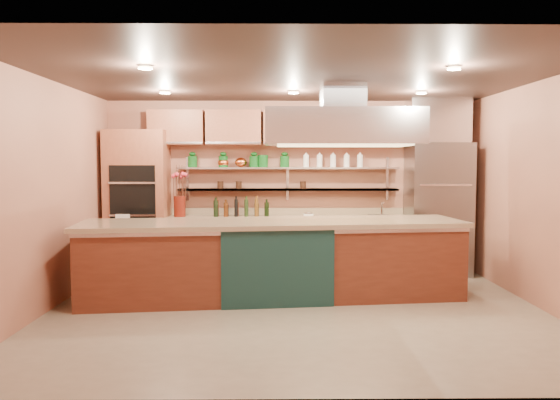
{
  "coord_description": "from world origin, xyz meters",
  "views": [
    {
      "loc": [
        -0.27,
        -6.53,
        1.8
      ],
      "look_at": [
        -0.19,
        1.0,
        1.27
      ],
      "focal_mm": 35.0,
      "sensor_mm": 36.0,
      "label": 1
    }
  ],
  "objects_px": {
    "island": "(274,259)",
    "green_canister": "(263,161)",
    "flower_vase": "(180,206)",
    "kitchen_scale": "(308,214)",
    "refrigerator": "(438,209)",
    "copper_kettle": "(241,162)"
  },
  "relations": [
    {
      "from": "island",
      "to": "flower_vase",
      "type": "xyz_separation_m",
      "value": [
        -1.5,
        1.53,
        0.58
      ]
    },
    {
      "from": "flower_vase",
      "to": "copper_kettle",
      "type": "bearing_deg",
      "value": 12.85
    },
    {
      "from": "island",
      "to": "copper_kettle",
      "type": "xyz_separation_m",
      "value": [
        -0.53,
        1.75,
        1.28
      ]
    },
    {
      "from": "copper_kettle",
      "to": "green_canister",
      "type": "distance_m",
      "value": 0.36
    },
    {
      "from": "refrigerator",
      "to": "copper_kettle",
      "type": "height_order",
      "value": "refrigerator"
    },
    {
      "from": "flower_vase",
      "to": "kitchen_scale",
      "type": "xyz_separation_m",
      "value": [
        2.05,
        0.0,
        -0.12
      ]
    },
    {
      "from": "kitchen_scale",
      "to": "green_canister",
      "type": "distance_m",
      "value": 1.13
    },
    {
      "from": "copper_kettle",
      "to": "green_canister",
      "type": "bearing_deg",
      "value": 0.0
    },
    {
      "from": "refrigerator",
      "to": "green_canister",
      "type": "relative_size",
      "value": 10.69
    },
    {
      "from": "refrigerator",
      "to": "island",
      "type": "relative_size",
      "value": 0.43
    },
    {
      "from": "refrigerator",
      "to": "flower_vase",
      "type": "bearing_deg",
      "value": 179.86
    },
    {
      "from": "green_canister",
      "to": "kitchen_scale",
      "type": "bearing_deg",
      "value": -16.81
    },
    {
      "from": "island",
      "to": "kitchen_scale",
      "type": "height_order",
      "value": "island"
    },
    {
      "from": "kitchen_scale",
      "to": "green_canister",
      "type": "bearing_deg",
      "value": 176.83
    },
    {
      "from": "flower_vase",
      "to": "green_canister",
      "type": "height_order",
      "value": "green_canister"
    },
    {
      "from": "island",
      "to": "green_canister",
      "type": "xyz_separation_m",
      "value": [
        -0.17,
        1.75,
        1.3
      ]
    },
    {
      "from": "flower_vase",
      "to": "green_canister",
      "type": "bearing_deg",
      "value": 9.42
    },
    {
      "from": "flower_vase",
      "to": "kitchen_scale",
      "type": "distance_m",
      "value": 2.06
    },
    {
      "from": "island",
      "to": "refrigerator",
      "type": "bearing_deg",
      "value": 23.72
    },
    {
      "from": "refrigerator",
      "to": "flower_vase",
      "type": "height_order",
      "value": "refrigerator"
    },
    {
      "from": "copper_kettle",
      "to": "refrigerator",
      "type": "bearing_deg",
      "value": -4.16
    },
    {
      "from": "kitchen_scale",
      "to": "green_canister",
      "type": "xyz_separation_m",
      "value": [
        -0.73,
        0.22,
        0.84
      ]
    }
  ]
}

